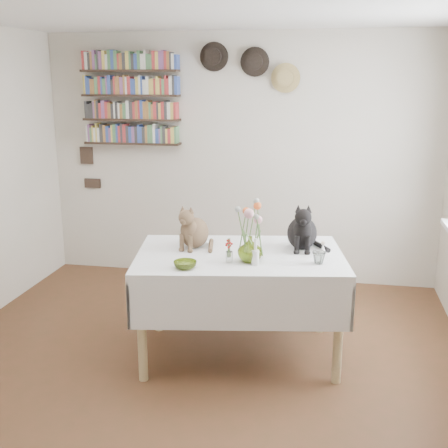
% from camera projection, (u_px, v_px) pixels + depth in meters
% --- Properties ---
extents(room, '(4.08, 4.58, 2.58)m').
position_uv_depth(room, '(182.00, 208.00, 3.56)').
color(room, brown).
rests_on(room, ground).
extents(dining_table, '(1.64, 1.20, 0.81)m').
position_uv_depth(dining_table, '(240.00, 279.00, 4.16)').
color(dining_table, white).
rests_on(dining_table, room).
extents(tabby_cat, '(0.30, 0.34, 0.35)m').
position_uv_depth(tabby_cat, '(195.00, 225.00, 4.23)').
color(tabby_cat, brown).
rests_on(tabby_cat, dining_table).
extents(black_cat, '(0.27, 0.33, 0.37)m').
position_uv_depth(black_cat, '(302.00, 224.00, 4.19)').
color(black_cat, black).
rests_on(black_cat, dining_table).
extents(flower_vase, '(0.18, 0.18, 0.18)m').
position_uv_depth(flower_vase, '(250.00, 249.00, 3.91)').
color(flower_vase, '#96B037').
rests_on(flower_vase, dining_table).
extents(green_bowl, '(0.16, 0.16, 0.05)m').
position_uv_depth(green_bowl, '(185.00, 265.00, 3.78)').
color(green_bowl, '#96B037').
rests_on(green_bowl, dining_table).
extents(drinking_glass, '(0.13, 0.13, 0.09)m').
position_uv_depth(drinking_glass, '(319.00, 258.00, 3.88)').
color(drinking_glass, white).
rests_on(drinking_glass, dining_table).
extents(candlestick, '(0.05, 0.05, 0.19)m').
position_uv_depth(candlestick, '(255.00, 256.00, 3.85)').
color(candlestick, white).
rests_on(candlestick, dining_table).
extents(berry_jar, '(0.05, 0.05, 0.19)m').
position_uv_depth(berry_jar, '(229.00, 250.00, 3.89)').
color(berry_jar, white).
rests_on(berry_jar, dining_table).
extents(porcelain_figurine, '(0.05, 0.05, 0.10)m').
position_uv_depth(porcelain_figurine, '(323.00, 248.00, 4.09)').
color(porcelain_figurine, white).
rests_on(porcelain_figurine, dining_table).
extents(flower_bouquet, '(0.17, 0.13, 0.39)m').
position_uv_depth(flower_bouquet, '(251.00, 214.00, 3.85)').
color(flower_bouquet, '#4C7233').
rests_on(flower_bouquet, flower_vase).
extents(bookshelf_unit, '(1.00, 0.16, 0.91)m').
position_uv_depth(bookshelf_unit, '(131.00, 99.00, 5.66)').
color(bookshelf_unit, '#322318').
rests_on(bookshelf_unit, room).
extents(wall_hats, '(0.98, 0.09, 0.48)m').
position_uv_depth(wall_hats, '(251.00, 65.00, 5.38)').
color(wall_hats, black).
rests_on(wall_hats, room).
extents(wall_art_plaques, '(0.21, 0.02, 0.44)m').
position_uv_depth(wall_art_plaques, '(89.00, 167.00, 6.00)').
color(wall_art_plaques, '#38281E').
rests_on(wall_art_plaques, room).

